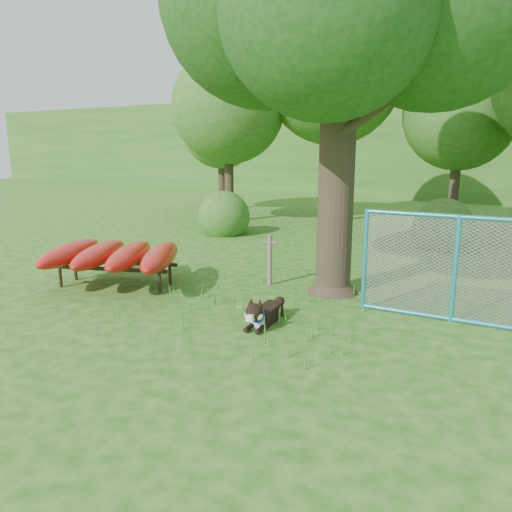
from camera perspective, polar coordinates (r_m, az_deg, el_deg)
The scene contains 13 objects.
ground at distance 8.78m, azimuth -5.28°, elevation -7.69°, with size 80.00×80.00×0.00m, color #215410.
wooden_post at distance 10.97m, azimuth 1.59°, elevation -0.27°, with size 0.31×0.15×1.13m.
kayak_rack at distance 11.27m, azimuth -15.89°, elevation 0.12°, with size 3.75×3.37×0.91m.
husky_dog at distance 8.61m, azimuth 0.81°, elevation -6.63°, with size 0.43×1.29×0.57m.
fence_section at distance 9.21m, azimuth 21.79°, elevation -1.41°, with size 3.25×0.26×3.16m.
wildflower_clump at distance 8.99m, azimuth -1.98°, elevation -5.94°, with size 0.10×0.09×0.22m.
bg_tree_a at distance 20.21m, azimuth -3.19°, elevation 16.63°, with size 4.40×4.40×6.70m.
bg_tree_b at distance 20.38m, azimuth 8.85°, elevation 19.65°, with size 5.20×5.20×8.22m.
bg_tree_c at distance 19.90m, azimuth 22.31°, elevation 14.73°, with size 4.00×4.00×6.12m.
bg_tree_f at distance 24.06m, azimuth -4.00°, elevation 14.15°, with size 3.60×3.60×5.55m.
shrub_left at distance 17.51m, azimuth -3.65°, elevation 2.53°, with size 1.80×1.80×1.80m, color #2D601F.
shrub_mid at distance 16.13m, azimuth 20.43°, elevation 0.90°, with size 1.80×1.80×1.80m, color #2D601F.
wooded_hillside at distance 34.92m, azimuth 23.98°, elevation 11.41°, with size 80.00×12.00×6.00m, color #2D601F.
Camera 1 is at (4.99, -6.56, 3.02)m, focal length 35.00 mm.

